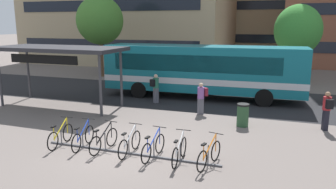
{
  "coord_description": "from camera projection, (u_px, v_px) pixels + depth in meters",
  "views": [
    {
      "loc": [
        5.18,
        -10.5,
        4.56
      ],
      "look_at": [
        0.15,
        3.89,
        1.26
      ],
      "focal_mm": 35.47,
      "sensor_mm": 36.0,
      "label": 1
    }
  ],
  "objects": [
    {
      "name": "ground",
      "position": [
        130.0,
        148.0,
        12.33
      ],
      "size": [
        200.0,
        200.0,
        0.0
      ],
      "primitive_type": "plane",
      "color": "#6B605B"
    },
    {
      "name": "bus_lane_asphalt",
      "position": [
        194.0,
        97.0,
        20.78
      ],
      "size": [
        80.0,
        7.2,
        0.01
      ],
      "primitive_type": "cube",
      "color": "#232326",
      "rests_on": "ground"
    },
    {
      "name": "city_bus",
      "position": [
        204.0,
        69.0,
        20.22
      ],
      "size": [
        12.11,
        3.03,
        3.2
      ],
      "rotation": [
        0.0,
        0.0,
        0.04
      ],
      "color": "#0F6070",
      "rests_on": "ground"
    },
    {
      "name": "bike_rack",
      "position": [
        129.0,
        152.0,
        11.75
      ],
      "size": [
        6.65,
        0.08,
        0.7
      ],
      "rotation": [
        0.0,
        0.0,
        -0.0
      ],
      "color": "#47474C",
      "rests_on": "ground"
    },
    {
      "name": "parked_bicycle_yellow_0",
      "position": [
        61.0,
        136.0,
        12.49
      ],
      "size": [
        0.52,
        1.72,
        0.99
      ],
      "rotation": [
        0.0,
        0.0,
        1.66
      ],
      "color": "black",
      "rests_on": "ground"
    },
    {
      "name": "parked_bicycle_blue_1",
      "position": [
        83.0,
        138.0,
        12.29
      ],
      "size": [
        0.52,
        1.72,
        0.99
      ],
      "rotation": [
        0.0,
        0.0,
        1.67
      ],
      "color": "black",
      "rests_on": "ground"
    },
    {
      "name": "parked_bicycle_black_2",
      "position": [
        104.0,
        141.0,
        12.0
      ],
      "size": [
        0.52,
        1.72,
        0.99
      ],
      "rotation": [
        0.0,
        0.0,
        1.47
      ],
      "color": "black",
      "rests_on": "ground"
    },
    {
      "name": "parked_bicycle_silver_3",
      "position": [
        130.0,
        144.0,
        11.69
      ],
      "size": [
        0.52,
        1.72,
        0.99
      ],
      "rotation": [
        0.0,
        0.0,
        1.55
      ],
      "color": "black",
      "rests_on": "ground"
    },
    {
      "name": "parked_bicycle_blue_4",
      "position": [
        153.0,
        148.0,
        11.34
      ],
      "size": [
        0.52,
        1.72,
        0.99
      ],
      "rotation": [
        0.0,
        0.0,
        1.47
      ],
      "color": "black",
      "rests_on": "ground"
    },
    {
      "name": "parked_bicycle_white_5",
      "position": [
        179.0,
        151.0,
        10.99
      ],
      "size": [
        0.52,
        1.72,
        0.99
      ],
      "rotation": [
        0.0,
        0.0,
        1.6
      ],
      "color": "black",
      "rests_on": "ground"
    },
    {
      "name": "parked_bicycle_orange_6",
      "position": [
        209.0,
        155.0,
        10.7
      ],
      "size": [
        0.59,
        1.69,
        0.99
      ],
      "rotation": [
        0.0,
        0.0,
        1.34
      ],
      "color": "black",
      "rests_on": "ground"
    },
    {
      "name": "transit_shelter",
      "position": [
        58.0,
        51.0,
        17.91
      ],
      "size": [
        7.2,
        3.05,
        3.29
      ],
      "rotation": [
        0.0,
        0.0,
        -0.01
      ],
      "color": "#38383D",
      "rests_on": "ground"
    },
    {
      "name": "commuter_black_pack_0",
      "position": [
        327.0,
        108.0,
        14.16
      ],
      "size": [
        0.44,
        0.59,
        1.7
      ],
      "rotation": [
        0.0,
        0.0,
        1.85
      ],
      "color": "black",
      "rests_on": "ground"
    },
    {
      "name": "commuter_maroon_pack_1",
      "position": [
        201.0,
        96.0,
        16.76
      ],
      "size": [
        0.58,
        0.59,
        1.61
      ],
      "rotation": [
        0.0,
        0.0,
        3.94
      ],
      "color": "#565660",
      "rests_on": "ground"
    },
    {
      "name": "commuter_black_pack_2",
      "position": [
        155.0,
        87.0,
        19.03
      ],
      "size": [
        0.51,
        0.6,
        1.69
      ],
      "rotation": [
        0.0,
        0.0,
        1.12
      ],
      "color": "#565660",
      "rests_on": "ground"
    },
    {
      "name": "trash_bin",
      "position": [
        243.0,
        115.0,
        14.84
      ],
      "size": [
        0.55,
        0.55,
        1.03
      ],
      "color": "#284C2D",
      "rests_on": "ground"
    },
    {
      "name": "street_tree_0",
      "position": [
        100.0,
        21.0,
        27.81
      ],
      "size": [
        3.92,
        3.92,
        6.77
      ],
      "color": "brown",
      "rests_on": "ground"
    },
    {
      "name": "street_tree_1",
      "position": [
        298.0,
        30.0,
        25.27
      ],
      "size": [
        3.54,
        3.54,
        5.95
      ],
      "color": "brown",
      "rests_on": "ground"
    },
    {
      "name": "building_centre_block",
      "position": [
        274.0,
        10.0,
        47.54
      ],
      "size": [
        17.99,
        12.81,
        12.66
      ],
      "color": "tan",
      "rests_on": "ground"
    }
  ]
}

